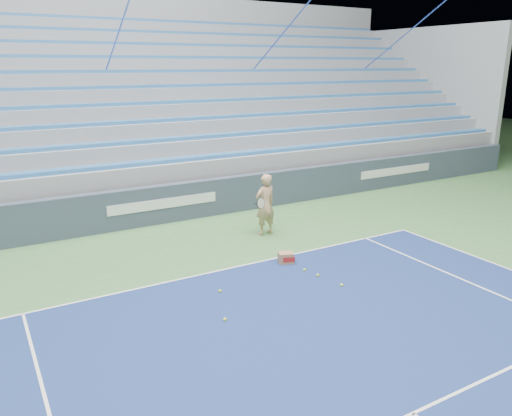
{
  "coord_description": "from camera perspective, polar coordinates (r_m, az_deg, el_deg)",
  "views": [
    {
      "loc": [
        -4.52,
        2.66,
        4.39
      ],
      "look_at": [
        1.08,
        12.38,
        1.15
      ],
      "focal_mm": 35.0,
      "sensor_mm": 36.0,
      "label": 1
    }
  ],
  "objects": [
    {
      "name": "sponsor_barrier",
      "position": [
        14.5,
        -10.66,
        0.46
      ],
      "size": [
        30.0,
        0.32,
        1.1
      ],
      "color": "#364252",
      "rests_on": "ground"
    },
    {
      "name": "tennis_player",
      "position": [
        13.17,
        1.05,
        0.4
      ],
      "size": [
        0.93,
        0.85,
        1.65
      ],
      "color": "tan",
      "rests_on": "ground"
    },
    {
      "name": "tennis_ball_0",
      "position": [
        9.08,
        -3.56,
        -12.6
      ],
      "size": [
        0.07,
        0.07,
        0.07
      ],
      "primitive_type": "sphere",
      "color": "#D7F131",
      "rests_on": "ground"
    },
    {
      "name": "tennis_ball_6",
      "position": [
        10.49,
        9.75,
        -8.68
      ],
      "size": [
        0.07,
        0.07,
        0.07
      ],
      "primitive_type": "sphere",
      "color": "#D7F131",
      "rests_on": "ground"
    },
    {
      "name": "ball_box",
      "position": [
        11.49,
        3.44,
        -5.71
      ],
      "size": [
        0.41,
        0.37,
        0.26
      ],
      "color": "#9A6F4A",
      "rests_on": "ground"
    },
    {
      "name": "tennis_ball_1",
      "position": [
        11.79,
        3.92,
        -5.62
      ],
      "size": [
        0.07,
        0.07,
        0.07
      ],
      "primitive_type": "sphere",
      "color": "#D7F131",
      "rests_on": "ground"
    },
    {
      "name": "tennis_ball_2",
      "position": [
        11.12,
        5.58,
        -7.05
      ],
      "size": [
        0.07,
        0.07,
        0.07
      ],
      "primitive_type": "sphere",
      "color": "#D7F131",
      "rests_on": "ground"
    },
    {
      "name": "tennis_ball_5",
      "position": [
        11.81,
        4.05,
        -5.6
      ],
      "size": [
        0.07,
        0.07,
        0.07
      ],
      "primitive_type": "sphere",
      "color": "#D7F131",
      "rests_on": "ground"
    },
    {
      "name": "tennis_ball_3",
      "position": [
        10.87,
        7.1,
        -7.65
      ],
      "size": [
        0.07,
        0.07,
        0.07
      ],
      "primitive_type": "sphere",
      "color": "#D7F131",
      "rests_on": "ground"
    },
    {
      "name": "bleachers",
      "position": [
        19.58,
        -16.67,
        9.48
      ],
      "size": [
        31.0,
        9.15,
        7.3
      ],
      "color": "gray",
      "rests_on": "ground"
    },
    {
      "name": "tennis_ball_4",
      "position": [
        10.12,
        -4.12,
        -9.44
      ],
      "size": [
        0.07,
        0.07,
        0.07
      ],
      "primitive_type": "sphere",
      "color": "#D7F131",
      "rests_on": "ground"
    }
  ]
}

